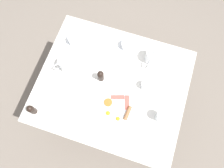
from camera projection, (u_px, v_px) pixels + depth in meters
The scene contains 14 objects.
ground_plane at pixel (112, 106), 2.27m from camera, with size 8.00×8.00×0.00m, color #70665B.
table at pixel (112, 88), 1.65m from camera, with size 0.90×1.07×0.73m.
breakfast_plate at pixel (118, 109), 1.52m from camera, with size 0.30×0.30×0.04m.
teapot_near at pixel (152, 56), 1.59m from camera, with size 0.19×0.10×0.13m.
teapot_far at pixel (66, 63), 1.57m from camera, with size 0.14×0.16×0.13m.
teacup_with_saucer_left at pixel (127, 45), 1.65m from camera, with size 0.14×0.14×0.06m.
teacup_with_saucer_right at pixel (74, 40), 1.67m from camera, with size 0.14×0.14×0.06m.
water_glass_tall at pixel (161, 116), 1.46m from camera, with size 0.07×0.07×0.11m.
creamer_jug at pixel (145, 85), 1.55m from camera, with size 0.09×0.06×0.06m.
pepper_grinder at pixel (31, 110), 1.47m from camera, with size 0.05×0.05×0.11m.
salt_grinder at pixel (101, 76), 1.54m from camera, with size 0.05×0.05×0.11m.
napkin_folded at pixel (72, 119), 1.50m from camera, with size 0.17×0.18×0.01m.
fork_by_plate at pixel (63, 93), 1.56m from camera, with size 0.12×0.13×0.00m.
knife_by_plate at pixel (151, 140), 1.46m from camera, with size 0.21×0.08×0.00m.
Camera 1 is at (-0.47, -0.15, 2.23)m, focal length 35.00 mm.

